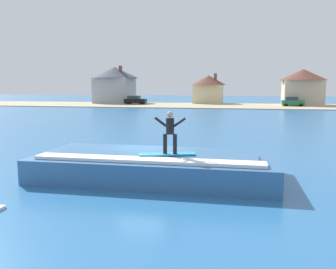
# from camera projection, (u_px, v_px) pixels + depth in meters

# --- Properties ---
(ground_plane) EXTENTS (260.00, 260.00, 0.00)m
(ground_plane) POSITION_uv_depth(u_px,v_px,m) (145.00, 169.00, 16.72)
(ground_plane) COLOR #286298
(wave_crest) EXTENTS (9.93, 4.50, 1.10)m
(wave_crest) POSITION_uv_depth(u_px,v_px,m) (155.00, 166.00, 15.09)
(wave_crest) COLOR #336192
(wave_crest) RESTS_ON ground_plane
(surfboard) EXTENTS (2.30, 1.22, 0.06)m
(surfboard) POSITION_uv_depth(u_px,v_px,m) (167.00, 154.00, 14.37)
(surfboard) COLOR #33A5CC
(surfboard) RESTS_ON wave_crest
(surfer) EXTENTS (1.27, 0.32, 1.70)m
(surfer) POSITION_uv_depth(u_px,v_px,m) (170.00, 130.00, 14.20)
(surfer) COLOR black
(surfer) RESTS_ON surfboard
(shoreline_bank) EXTENTS (120.00, 18.18, 0.12)m
(shoreline_bank) POSITION_uv_depth(u_px,v_px,m) (217.00, 106.00, 69.43)
(shoreline_bank) COLOR tan
(shoreline_bank) RESTS_ON ground_plane
(car_near_shore) EXTENTS (4.46, 2.08, 1.86)m
(car_near_shore) POSITION_uv_depth(u_px,v_px,m) (135.00, 100.00, 73.62)
(car_near_shore) COLOR black
(car_near_shore) RESTS_ON ground_plane
(car_far_shore) EXTENTS (4.03, 2.13, 1.86)m
(car_far_shore) POSITION_uv_depth(u_px,v_px,m) (292.00, 102.00, 66.64)
(car_far_shore) COLOR #23663D
(car_far_shore) RESTS_ON ground_plane
(house_with_chimney) EXTENTS (10.66, 10.66, 8.21)m
(house_with_chimney) POSITION_uv_depth(u_px,v_px,m) (115.00, 83.00, 79.54)
(house_with_chimney) COLOR #9EA3AD
(house_with_chimney) RESTS_ON ground_plane
(house_gabled_white) EXTENTS (9.15, 9.15, 7.13)m
(house_gabled_white) POSITION_uv_depth(u_px,v_px,m) (303.00, 85.00, 70.53)
(house_gabled_white) COLOR beige
(house_gabled_white) RESTS_ON ground_plane
(house_small_cottage) EXTENTS (7.68, 7.68, 6.50)m
(house_small_cottage) POSITION_uv_depth(u_px,v_px,m) (208.00, 88.00, 77.44)
(house_small_cottage) COLOR beige
(house_small_cottage) RESTS_ON ground_plane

